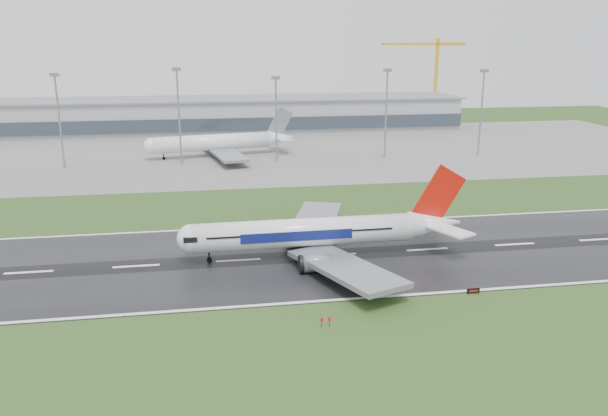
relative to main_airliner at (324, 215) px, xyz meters
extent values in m
plane|color=#264318|center=(-17.66, -0.12, -8.80)|extent=(520.00, 520.00, 0.00)
cube|color=black|center=(-17.66, -0.12, -8.75)|extent=(400.00, 45.00, 0.10)
cube|color=slate|center=(-17.66, 124.88, -8.76)|extent=(400.00, 130.00, 0.08)
cube|color=gray|center=(-17.66, 184.88, -1.30)|extent=(240.00, 36.00, 15.00)
cylinder|color=gray|center=(-72.31, 99.88, 6.85)|extent=(0.64, 0.64, 31.30)
cylinder|color=gray|center=(-32.27, 99.88, 7.64)|extent=(0.64, 0.64, 32.88)
cylinder|color=gray|center=(2.05, 99.88, 6.01)|extent=(0.64, 0.64, 29.64)
cylinder|color=gray|center=(43.08, 99.88, 7.18)|extent=(0.64, 0.64, 31.97)
cylinder|color=gray|center=(80.71, 99.88, 6.93)|extent=(0.64, 0.64, 31.46)
camera|label=1|loc=(-22.63, -112.61, 33.88)|focal=34.91mm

